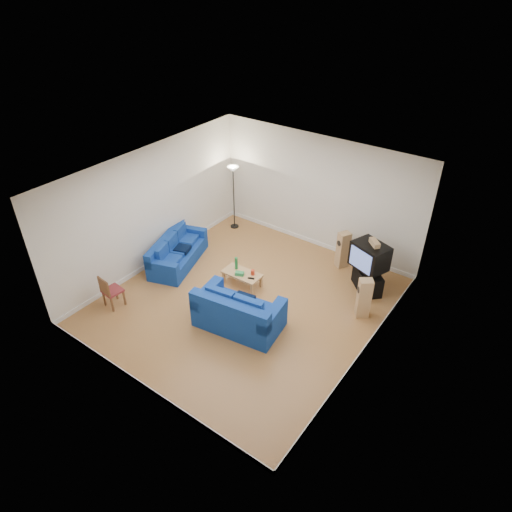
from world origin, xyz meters
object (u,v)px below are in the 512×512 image
Objects in this scene: sofa_three_seat at (176,254)px; tv_stand at (367,280)px; television at (370,256)px; sofa_loveseat at (238,314)px; coffee_table at (242,275)px.

tv_stand is at bearing 93.87° from sofa_three_seat.
tv_stand is 0.88× the size of television.
sofa_three_seat is 2.52× the size of tv_stand.
tv_stand is (1.74, 2.96, -0.09)m from sofa_loveseat.
sofa_three_seat is at bearing -112.48° from tv_stand.
sofa_three_seat is at bearing -172.70° from coffee_table.
sofa_loveseat is 3.48m from television.
television is at bearing 33.44° from coffee_table.
coffee_table is 1.00× the size of television.
sofa_three_seat reaches higher than coffee_table.
television reaches higher than sofa_loveseat.
sofa_three_seat is 5.02m from television.
tv_stand is at bearing -6.58° from television.
coffee_table is 3.10m from tv_stand.
sofa_three_seat is at bearing 151.95° from sofa_loveseat.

